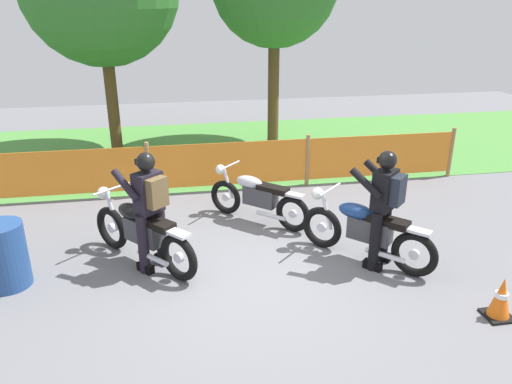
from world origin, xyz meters
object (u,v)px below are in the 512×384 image
object	(u,v)px
motorcycle_third	(257,197)
spare_drum	(4,255)
motorcycle_lead	(142,232)
traffic_cone	(501,298)
rider_trailing	(384,203)
rider_lead	(150,205)
motorcycle_trailing	(365,230)

from	to	relation	value
motorcycle_third	spare_drum	distance (m)	3.84
motorcycle_lead	spare_drum	xyz separation A→B (m)	(-1.74, -0.30, -0.05)
motorcycle_third	traffic_cone	distance (m)	3.93
rider_trailing	spare_drum	bearing A→B (deg)	42.13
traffic_cone	spare_drum	size ratio (longest dim) A/B	0.60
rider_lead	motorcycle_trailing	bearing A→B (deg)	-137.63
traffic_cone	motorcycle_trailing	bearing A→B (deg)	124.44
motorcycle_third	rider_trailing	world-z (taller)	rider_trailing
rider_trailing	spare_drum	world-z (taller)	rider_trailing
motorcycle_trailing	traffic_cone	distance (m)	1.92
motorcycle_lead	spare_drum	bearing A→B (deg)	58.19
motorcycle_lead	traffic_cone	size ratio (longest dim) A/B	3.12
motorcycle_lead	rider_trailing	bearing A→B (deg)	-142.70
motorcycle_lead	rider_lead	bearing A→B (deg)	-179.49
rider_lead	spare_drum	world-z (taller)	rider_lead
rider_lead	rider_trailing	xyz separation A→B (m)	(3.13, -0.47, 0.00)
motorcycle_third	spare_drum	size ratio (longest dim) A/B	1.71
motorcycle_trailing	spare_drum	size ratio (longest dim) A/B	1.78
motorcycle_trailing	rider_trailing	bearing A→B (deg)	-179.49
motorcycle_lead	motorcycle_trailing	distance (m)	3.17
motorcycle_lead	rider_lead	xyz separation A→B (m)	(0.15, -0.17, 0.47)
motorcycle_trailing	traffic_cone	bearing A→B (deg)	170.45
motorcycle_trailing	motorcycle_third	distance (m)	2.02
rider_lead	motorcycle_lead	bearing A→B (deg)	0.51
rider_lead	spare_drum	distance (m)	1.96
rider_trailing	spare_drum	size ratio (longest dim) A/B	1.92
rider_lead	traffic_cone	distance (m)	4.53
motorcycle_third	spare_drum	xyz separation A→B (m)	(-3.58, -1.37, -0.01)
motorcycle_lead	spare_drum	size ratio (longest dim) A/B	1.88
motorcycle_third	traffic_cone	world-z (taller)	motorcycle_third
traffic_cone	rider_lead	bearing A→B (deg)	155.05
motorcycle_lead	traffic_cone	distance (m)	4.69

